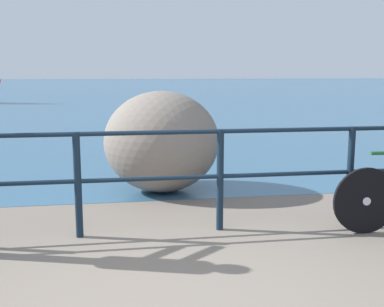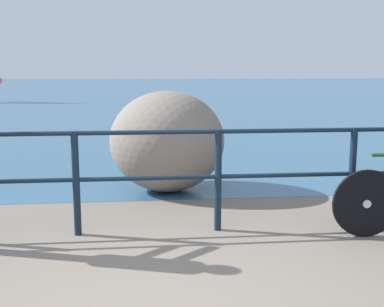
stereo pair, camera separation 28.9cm
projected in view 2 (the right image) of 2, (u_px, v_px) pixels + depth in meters
ground_plane at (143, 106)px, 22.78m from camera, size 120.00×120.00×0.10m
sea_surface at (142, 86)px, 50.07m from camera, size 120.00×90.00×0.01m
promenade_railing at (148, 169)px, 4.69m from camera, size 9.74×0.07×1.02m
breakwater_boulder_main at (167, 141)px, 6.37m from camera, size 1.51×1.45×1.33m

